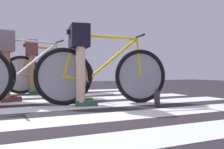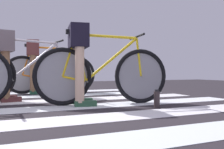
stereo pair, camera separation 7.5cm
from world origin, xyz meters
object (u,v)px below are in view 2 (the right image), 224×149
Objects in this scene: water_bottle at (157,99)px; bicycle_1_of_4 at (103,74)px; cyclist_3_of_4 at (4,56)px; cyclist_1_of_4 at (79,54)px; bicycle_3_of_4 at (27,74)px; bicycle_4_of_4 at (50,73)px; cyclist_4_of_4 at (33,59)px.

bicycle_1_of_4 is at bearing 130.04° from water_bottle.
cyclist_3_of_4 reaches higher than water_bottle.
cyclist_3_of_4 is at bearing 152.44° from bicycle_1_of_4.
cyclist_3_of_4 is 4.60× the size of water_bottle.
cyclist_1_of_4 is 1.04m from bicycle_3_of_4.
bicycle_1_of_4 is 1.00× the size of bicycle_3_of_4.
cyclist_3_of_4 reaches higher than bicycle_4_of_4.
bicycle_3_of_4 is at bearing -109.63° from bicycle_4_of_4.
cyclist_4_of_4 reaches higher than cyclist_1_of_4.
cyclist_4_of_4 is at bearing 70.14° from bicycle_3_of_4.
cyclist_1_of_4 is at bearing -82.54° from bicycle_4_of_4.
cyclist_1_of_4 reaches higher than cyclist_3_of_4.
cyclist_1_of_4 is 1.10m from water_bottle.
cyclist_1_of_4 is 4.69× the size of water_bottle.
cyclist_1_of_4 is 1.95m from cyclist_4_of_4.
water_bottle is (1.28, -1.45, -0.29)m from bicycle_3_of_4.
water_bottle is at bearing -59.51° from cyclist_4_of_4.
bicycle_4_of_4 reaches higher than water_bottle.
bicycle_3_of_4 is (-0.52, 0.86, -0.26)m from cyclist_1_of_4.
cyclist_3_of_4 is (-0.31, -0.04, 0.25)m from bicycle_3_of_4.
cyclist_4_of_4 is 4.72× the size of water_bottle.
cyclist_1_of_4 is 0.57× the size of bicycle_4_of_4.
cyclist_4_of_4 reaches higher than cyclist_3_of_4.
cyclist_3_of_4 is 0.56× the size of bicycle_4_of_4.
cyclist_3_of_4 is at bearing -107.81° from cyclist_4_of_4.
bicycle_3_of_4 is 1.16m from bicycle_4_of_4.
bicycle_1_of_4 is at bearing -0.00° from cyclist_1_of_4.
bicycle_4_of_4 is 2.60m from water_bottle.
bicycle_1_of_4 is at bearing -73.55° from bicycle_4_of_4.
cyclist_3_of_4 is 1.24m from cyclist_4_of_4.
bicycle_1_of_4 is 1.45m from cyclist_3_of_4.
cyclist_4_of_4 is at bearing 56.47° from cyclist_3_of_4.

